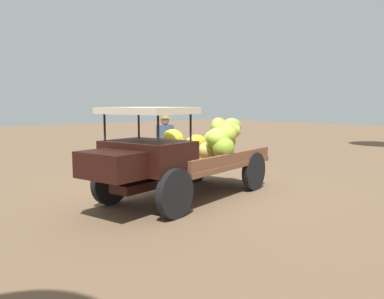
% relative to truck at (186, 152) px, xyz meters
% --- Properties ---
extents(ground_plane, '(60.00, 60.00, 0.00)m').
position_rel_truck_xyz_m(ground_plane, '(-0.37, -0.36, -0.95)').
color(ground_plane, brown).
extents(truck, '(4.65, 2.52, 1.87)m').
position_rel_truck_xyz_m(truck, '(0.00, 0.00, 0.00)').
color(truck, black).
rests_on(truck, ground).
extents(farmer, '(0.52, 0.49, 1.70)m').
position_rel_truck_xyz_m(farmer, '(-0.73, -1.65, 0.01)').
color(farmer, '#856F52').
rests_on(farmer, ground).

